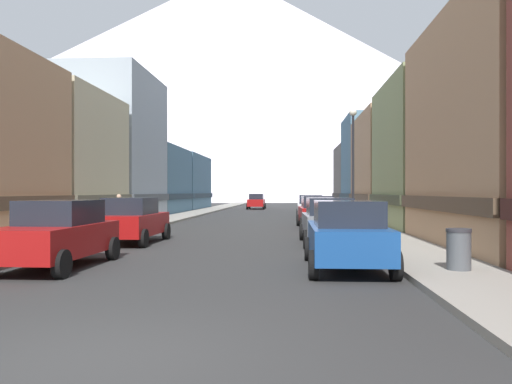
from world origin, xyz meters
TOP-DOWN VIEW (x-y plane):
  - ground_plane at (0.00, 0.00)m, footprint 400.00×400.00m
  - sidewalk_left at (-6.25, 35.00)m, footprint 2.50×100.00m
  - sidewalk_right at (6.25, 35.00)m, footprint 2.50×100.00m
  - storefront_left_2 at (-10.68, 20.97)m, footprint 6.66×8.02m
  - storefront_left_3 at (-11.74, 30.13)m, footprint 8.78×9.27m
  - storefront_left_4 at (-11.12, 40.00)m, footprint 7.54×10.30m
  - storefront_left_5 at (-11.81, 51.63)m, footprint 8.92×12.16m
  - storefront_right_2 at (11.23, 22.58)m, footprint 7.76×9.09m
  - storefront_right_3 at (12.07, 33.13)m, footprint 9.45×10.98m
  - storefront_right_4 at (10.72, 42.97)m, footprint 6.74×8.61m
  - storefront_right_5 at (11.64, 52.04)m, footprint 8.58×9.15m
  - car_left_0 at (-3.80, 7.27)m, footprint 2.11×4.42m
  - car_left_1 at (-3.80, 13.71)m, footprint 2.08×4.41m
  - car_right_0 at (3.80, 7.39)m, footprint 2.06×4.40m
  - car_right_1 at (3.80, 13.72)m, footprint 2.15×4.44m
  - car_right_2 at (3.80, 22.65)m, footprint 2.21×4.47m
  - car_right_3 at (3.80, 31.91)m, footprint 2.10×4.42m
  - car_driving_0 at (-1.60, 53.74)m, footprint 2.06×4.40m
  - trash_bin_right at (6.35, 6.57)m, footprint 0.59×0.59m
  - potted_plant_0 at (-7.00, 13.44)m, footprint 0.55×0.55m
  - pedestrian_0 at (-6.25, 19.40)m, footprint 0.36×0.36m
  - streetlamp_right at (5.35, 19.02)m, footprint 0.36×0.36m
  - mountain_backdrop at (-29.48, 260.00)m, footprint 350.76×350.76m

SIDE VIEW (x-z plane):
  - ground_plane at x=0.00m, z-range 0.00..0.00m
  - sidewalk_left at x=-6.25m, z-range 0.00..0.15m
  - sidewalk_right at x=6.25m, z-range 0.00..0.15m
  - potted_plant_0 at x=-7.00m, z-range 0.16..0.99m
  - trash_bin_right at x=6.35m, z-range 0.15..1.13m
  - car_left_0 at x=-3.80m, z-range 0.01..1.79m
  - car_left_1 at x=-3.80m, z-range 0.01..1.79m
  - car_right_0 at x=3.80m, z-range 0.01..1.79m
  - car_right_1 at x=3.80m, z-range 0.01..1.79m
  - car_right_2 at x=3.80m, z-range 0.01..1.79m
  - car_right_3 at x=3.80m, z-range 0.01..1.79m
  - car_driving_0 at x=-1.60m, z-range 0.01..1.79m
  - pedestrian_0 at x=-6.25m, z-range 0.09..1.82m
  - storefront_left_4 at x=-11.12m, z-range -0.11..5.92m
  - storefront_left_5 at x=-11.81m, z-range -0.11..5.98m
  - storefront_right_5 at x=11.64m, z-range -0.13..6.94m
  - storefront_left_2 at x=-10.68m, z-range -0.14..7.21m
  - storefront_right_3 at x=12.07m, z-range -0.14..7.61m
  - storefront_right_2 at x=11.23m, z-range -0.15..7.83m
  - streetlamp_right at x=5.35m, z-range 1.06..6.92m
  - storefront_right_4 at x=10.72m, z-range -0.16..8.86m
  - storefront_left_3 at x=-11.74m, z-range -0.17..10.23m
  - mountain_backdrop at x=-29.48m, z-range 0.00..116.16m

